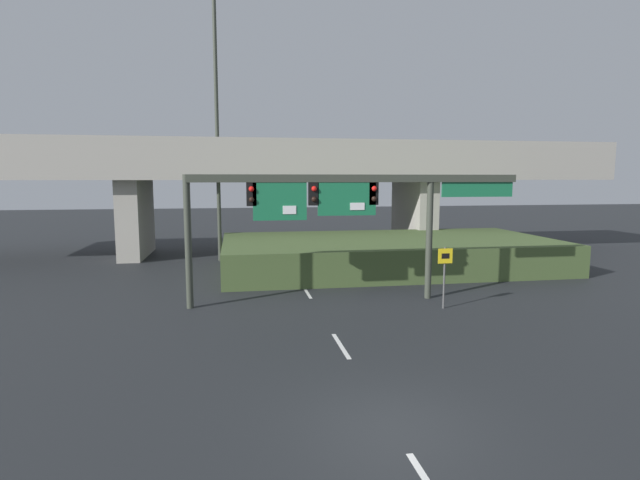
{
  "coord_description": "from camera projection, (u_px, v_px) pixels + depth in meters",
  "views": [
    {
      "loc": [
        -3.19,
        -9.67,
        5.25
      ],
      "look_at": [
        0.0,
        9.1,
        2.88
      ],
      "focal_mm": 28.0,
      "sensor_mm": 36.0,
      "label": 1
    }
  ],
  "objects": [
    {
      "name": "parked_sedan_near_right",
      "position": [
        451.0,
        264.0,
        26.8
      ],
      "size": [
        5.08,
        2.9,
        1.45
      ],
      "rotation": [
        0.0,
        0.0,
        -0.24
      ],
      "color": "navy",
      "rests_on": "ground"
    },
    {
      "name": "ground_plane",
      "position": [
        391.0,
        425.0,
        10.64
      ],
      "size": [
        160.0,
        160.0,
        0.0
      ],
      "primitive_type": "plane",
      "color": "black"
    },
    {
      "name": "speed_limit_sign",
      "position": [
        445.0,
        269.0,
        20.0
      ],
      "size": [
        0.6,
        0.11,
        2.51
      ],
      "color": "#4C4C4C",
      "rests_on": "ground"
    },
    {
      "name": "grass_embankment",
      "position": [
        388.0,
        253.0,
        29.28
      ],
      "size": [
        19.01,
        9.73,
        1.73
      ],
      "color": "#42562D",
      "rests_on": "ground"
    },
    {
      "name": "highway_light_pole_near",
      "position": [
        217.0,
        122.0,
        30.79
      ],
      "size": [
        0.7,
        0.36,
        16.57
      ],
      "color": "#383D33",
      "rests_on": "ground"
    },
    {
      "name": "signal_gantry",
      "position": [
        341.0,
        200.0,
        20.74
      ],
      "size": [
        14.18,
        0.44,
        5.4
      ],
      "color": "#383D33",
      "rests_on": "ground"
    },
    {
      "name": "overpass_bridge",
      "position": [
        281.0,
        173.0,
        34.76
      ],
      "size": [
        46.13,
        7.74,
        7.73
      ],
      "color": "#A39E93",
      "rests_on": "ground"
    },
    {
      "name": "lane_markings",
      "position": [
        307.0,
        292.0,
        23.02
      ],
      "size": [
        0.14,
        32.33,
        0.01
      ],
      "color": "silver",
      "rests_on": "ground"
    }
  ]
}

